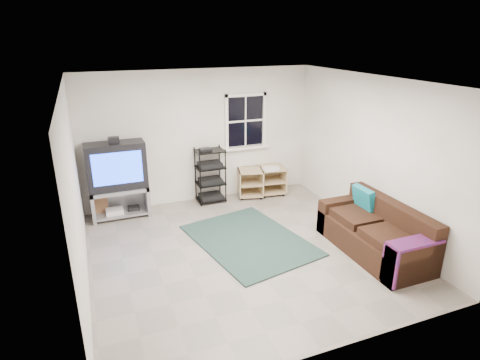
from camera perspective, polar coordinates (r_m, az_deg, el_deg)
name	(u,v)px	position (r m, az deg, el deg)	size (l,w,h in m)	color
room	(245,125)	(8.18, 0.79, 7.89)	(4.60, 4.62, 4.60)	gray
tv_unit	(117,174)	(7.55, -17.05, 0.84)	(1.03, 0.51, 1.51)	gray
av_rack	(210,179)	(8.01, -4.23, 0.18)	(0.56, 0.40, 1.11)	black
side_table_left	(250,181)	(8.34, 1.42, -0.21)	(0.60, 0.60, 0.58)	tan
side_table_right	(271,178)	(8.49, 4.40, 0.30)	(0.59, 0.59, 0.61)	tan
sofa	(376,234)	(6.57, 18.75, -7.27)	(0.84, 1.90, 0.87)	black
shag_rug	(249,240)	(6.67, 1.34, -8.53)	(1.54, 2.12, 0.03)	#2F1F15
paper_bag	(100,206)	(7.90, -19.34, -3.55)	(0.27, 0.17, 0.38)	brown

